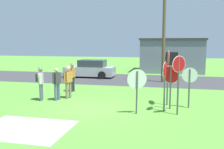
{
  "coord_description": "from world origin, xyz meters",
  "views": [
    {
      "loc": [
        3.29,
        -10.37,
        2.97
      ],
      "look_at": [
        0.42,
        2.2,
        1.3
      ],
      "focal_mm": 39.26,
      "sensor_mm": 36.0,
      "label": 1
    }
  ],
  "objects_px": {
    "stop_sign_leaning_left": "(165,78)",
    "stop_sign_rear_right": "(171,80)",
    "person_on_left": "(40,81)",
    "parked_car_on_street": "(90,69)",
    "stop_sign_center_cluster": "(179,75)",
    "utility_pole": "(164,31)",
    "stop_sign_far_back": "(137,84)",
    "stop_sign_low_front": "(168,67)",
    "person_holding_notes": "(72,75)",
    "person_near_signs": "(57,82)",
    "stop_sign_nearest": "(190,81)",
    "person_in_dark_shirt": "(68,80)"
  },
  "relations": [
    {
      "from": "stop_sign_rear_right",
      "to": "stop_sign_low_front",
      "type": "distance_m",
      "value": 0.83
    },
    {
      "from": "person_holding_notes",
      "to": "stop_sign_nearest",
      "type": "bearing_deg",
      "value": -19.59
    },
    {
      "from": "stop_sign_far_back",
      "to": "person_on_left",
      "type": "xyz_separation_m",
      "value": [
        -5.15,
        1.34,
        -0.28
      ]
    },
    {
      "from": "parked_car_on_street",
      "to": "person_in_dark_shirt",
      "type": "height_order",
      "value": "person_in_dark_shirt"
    },
    {
      "from": "stop_sign_center_cluster",
      "to": "person_near_signs",
      "type": "relative_size",
      "value": 1.45
    },
    {
      "from": "stop_sign_rear_right",
      "to": "person_in_dark_shirt",
      "type": "relative_size",
      "value": 1.13
    },
    {
      "from": "stop_sign_far_back",
      "to": "stop_sign_rear_right",
      "type": "bearing_deg",
      "value": 39.73
    },
    {
      "from": "person_on_left",
      "to": "parked_car_on_street",
      "type": "bearing_deg",
      "value": 91.16
    },
    {
      "from": "person_holding_notes",
      "to": "person_near_signs",
      "type": "relative_size",
      "value": 1.03
    },
    {
      "from": "person_on_left",
      "to": "stop_sign_leaning_left",
      "type": "bearing_deg",
      "value": -5.87
    },
    {
      "from": "stop_sign_leaning_left",
      "to": "person_on_left",
      "type": "height_order",
      "value": "stop_sign_leaning_left"
    },
    {
      "from": "stop_sign_center_cluster",
      "to": "person_on_left",
      "type": "distance_m",
      "value": 6.94
    },
    {
      "from": "stop_sign_nearest",
      "to": "stop_sign_low_front",
      "type": "distance_m",
      "value": 1.17
    },
    {
      "from": "stop_sign_center_cluster",
      "to": "person_in_dark_shirt",
      "type": "distance_m",
      "value": 5.97
    },
    {
      "from": "stop_sign_far_back",
      "to": "stop_sign_center_cluster",
      "type": "height_order",
      "value": "stop_sign_center_cluster"
    },
    {
      "from": "stop_sign_low_front",
      "to": "person_on_left",
      "type": "relative_size",
      "value": 1.51
    },
    {
      "from": "stop_sign_leaning_left",
      "to": "stop_sign_far_back",
      "type": "bearing_deg",
      "value": -147.98
    },
    {
      "from": "utility_pole",
      "to": "stop_sign_far_back",
      "type": "xyz_separation_m",
      "value": [
        -0.88,
        -8.9,
        -2.58
      ]
    },
    {
      "from": "stop_sign_center_cluster",
      "to": "utility_pole",
      "type": "bearing_deg",
      "value": 95.21
    },
    {
      "from": "person_holding_notes",
      "to": "person_near_signs",
      "type": "distance_m",
      "value": 2.32
    },
    {
      "from": "utility_pole",
      "to": "person_holding_notes",
      "type": "bearing_deg",
      "value": -136.8
    },
    {
      "from": "stop_sign_leaning_left",
      "to": "person_holding_notes",
      "type": "xyz_separation_m",
      "value": [
        -5.57,
        3.19,
        -0.45
      ]
    },
    {
      "from": "parked_car_on_street",
      "to": "person_on_left",
      "type": "distance_m",
      "value": 8.93
    },
    {
      "from": "stop_sign_rear_right",
      "to": "stop_sign_far_back",
      "type": "xyz_separation_m",
      "value": [
        -1.37,
        -1.14,
        -0.05
      ]
    },
    {
      "from": "utility_pole",
      "to": "stop_sign_center_cluster",
      "type": "bearing_deg",
      "value": -84.79
    },
    {
      "from": "utility_pole",
      "to": "stop_sign_nearest",
      "type": "distance_m",
      "value": 7.94
    },
    {
      "from": "stop_sign_far_back",
      "to": "person_in_dark_shirt",
      "type": "xyz_separation_m",
      "value": [
        -3.97,
        2.12,
        -0.28
      ]
    },
    {
      "from": "stop_sign_rear_right",
      "to": "person_near_signs",
      "type": "relative_size",
      "value": 1.17
    },
    {
      "from": "person_holding_notes",
      "to": "person_in_dark_shirt",
      "type": "bearing_deg",
      "value": -74.63
    },
    {
      "from": "stop_sign_low_front",
      "to": "stop_sign_center_cluster",
      "type": "bearing_deg",
      "value": -74.35
    },
    {
      "from": "stop_sign_nearest",
      "to": "person_holding_notes",
      "type": "xyz_separation_m",
      "value": [
        -6.66,
        2.37,
        -0.24
      ]
    },
    {
      "from": "person_on_left",
      "to": "person_holding_notes",
      "type": "relative_size",
      "value": 1.0
    },
    {
      "from": "stop_sign_low_front",
      "to": "person_on_left",
      "type": "xyz_separation_m",
      "value": [
        -6.39,
        -0.46,
        -0.82
      ]
    },
    {
      "from": "stop_sign_rear_right",
      "to": "stop_sign_center_cluster",
      "type": "xyz_separation_m",
      "value": [
        0.3,
        -0.87,
        0.31
      ]
    },
    {
      "from": "utility_pole",
      "to": "person_in_dark_shirt",
      "type": "height_order",
      "value": "utility_pole"
    },
    {
      "from": "parked_car_on_street",
      "to": "person_near_signs",
      "type": "distance_m",
      "value": 8.75
    },
    {
      "from": "stop_sign_center_cluster",
      "to": "person_near_signs",
      "type": "height_order",
      "value": "stop_sign_center_cluster"
    },
    {
      "from": "person_on_left",
      "to": "stop_sign_center_cluster",
      "type": "bearing_deg",
      "value": -8.95
    },
    {
      "from": "parked_car_on_street",
      "to": "stop_sign_rear_right",
      "type": "height_order",
      "value": "stop_sign_rear_right"
    },
    {
      "from": "stop_sign_far_back",
      "to": "person_near_signs",
      "type": "relative_size",
      "value": 1.12
    },
    {
      "from": "stop_sign_rear_right",
      "to": "person_on_left",
      "type": "height_order",
      "value": "stop_sign_rear_right"
    },
    {
      "from": "stop_sign_low_front",
      "to": "utility_pole",
      "type": "bearing_deg",
      "value": 92.88
    },
    {
      "from": "stop_sign_rear_right",
      "to": "parked_car_on_street",
      "type": "bearing_deg",
      "value": 126.31
    },
    {
      "from": "stop_sign_nearest",
      "to": "stop_sign_low_front",
      "type": "bearing_deg",
      "value": 163.64
    },
    {
      "from": "stop_sign_low_front",
      "to": "person_on_left",
      "type": "height_order",
      "value": "stop_sign_low_front"
    },
    {
      "from": "stop_sign_leaning_left",
      "to": "stop_sign_rear_right",
      "type": "height_order",
      "value": "stop_sign_leaning_left"
    },
    {
      "from": "stop_sign_leaning_left",
      "to": "person_on_left",
      "type": "xyz_separation_m",
      "value": [
        -6.27,
        0.64,
        -0.45
      ]
    },
    {
      "from": "stop_sign_leaning_left",
      "to": "stop_sign_rear_right",
      "type": "bearing_deg",
      "value": 60.05
    },
    {
      "from": "stop_sign_rear_right",
      "to": "stop_sign_low_front",
      "type": "xyz_separation_m",
      "value": [
        -0.13,
        0.66,
        0.48
      ]
    },
    {
      "from": "parked_car_on_street",
      "to": "stop_sign_center_cluster",
      "type": "bearing_deg",
      "value": -54.99
    }
  ]
}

